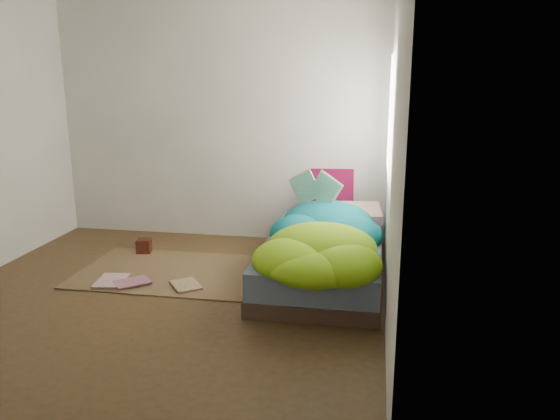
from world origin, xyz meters
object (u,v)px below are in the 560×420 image
at_px(floor_book_b, 129,279).
at_px(open_book, 315,178).
at_px(pillow_magenta, 331,192).
at_px(wooden_box, 144,246).
at_px(bed, 324,257).
at_px(floor_book_a, 98,281).

bearing_deg(floor_book_b, open_book, 76.27).
relative_size(open_book, floor_book_b, 1.49).
bearing_deg(floor_book_b, pillow_magenta, 88.63).
distance_m(pillow_magenta, wooden_box, 1.96).
relative_size(bed, open_book, 4.76).
distance_m(wooden_box, floor_book_b, 0.77).
height_order(pillow_magenta, wooden_box, pillow_magenta).
height_order(bed, floor_book_b, bed).
relative_size(open_book, wooden_box, 3.15).
xyz_separation_m(open_book, floor_book_b, (-1.51, -0.80, -0.78)).
distance_m(wooden_box, floor_book_a, 0.83).
relative_size(bed, pillow_magenta, 4.43).
bearing_deg(floor_book_a, open_book, 18.63).
distance_m(bed, pillow_magenta, 0.99).
bearing_deg(pillow_magenta, bed, -93.92).
bearing_deg(floor_book_a, bed, 7.78).
bearing_deg(open_book, wooden_box, -159.28).
bearing_deg(open_book, pillow_magenta, 98.66).
bearing_deg(wooden_box, floor_book_a, -93.84).
relative_size(bed, floor_book_b, 7.09).
height_order(wooden_box, floor_book_b, wooden_box).
xyz_separation_m(pillow_magenta, open_book, (-0.10, -0.56, 0.24)).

